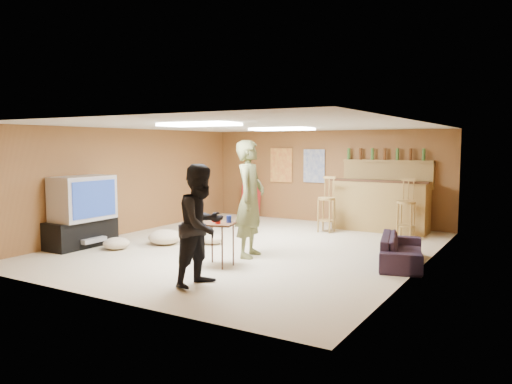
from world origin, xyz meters
The scene contains 32 objects.
ground centered at (0.00, 0.00, 0.00)m, with size 7.00×7.00×0.00m, color #C4B696.
ceiling centered at (0.00, 0.00, 2.20)m, with size 6.00×7.00×0.02m, color silver.
wall_back centered at (0.00, 3.50, 1.10)m, with size 6.00×0.02×2.20m, color brown.
wall_front centered at (0.00, -3.50, 1.10)m, with size 6.00×0.02×2.20m, color brown.
wall_left centered at (-3.00, 0.00, 1.10)m, with size 0.02×7.00×2.20m, color brown.
wall_right centered at (3.00, 0.00, 1.10)m, with size 0.02×7.00×2.20m, color brown.
tv_stand centered at (-2.72, -1.50, 0.25)m, with size 0.55×1.30×0.50m, color black.
dvd_box centered at (-2.50, -1.50, 0.15)m, with size 0.35×0.50×0.08m, color #B2B2B7.
tv_body centered at (-2.65, -1.50, 0.90)m, with size 0.60×1.10×0.80m, color #B2B2B7.
tv_screen centered at (-2.34, -1.50, 0.90)m, with size 0.02×0.95×0.65m, color navy.
bar_counter centered at (1.50, 2.95, 0.55)m, with size 2.00×0.60×1.10m, color olive.
bar_lip centered at (1.50, 2.70, 1.10)m, with size 2.10×0.12×0.05m, color #382011.
bar_shelf centered at (1.50, 3.40, 1.50)m, with size 2.00×0.18×0.05m, color olive.
bar_backing centered at (1.50, 3.42, 1.20)m, with size 2.00×0.14×0.60m, color olive.
poster_left centered at (-1.20, 3.46, 1.35)m, with size 0.60×0.03×0.85m, color #BF3F26.
poster_right centered at (-0.30, 3.46, 1.35)m, with size 0.55×0.03×0.80m, color #334C99.
folding_chair_stack centered at (-2.00, 3.30, 0.45)m, with size 0.50×0.14×0.90m, color #AC201F.
ceiling_panel_front centered at (0.00, -1.50, 2.17)m, with size 1.20×0.60×0.04m, color white.
ceiling_panel_back centered at (0.00, 1.20, 2.17)m, with size 1.20×0.60×0.04m, color white.
person_olive centered at (0.37, -0.61, 0.97)m, with size 0.71×0.46×1.94m, color #656A3D.
person_black centered at (0.71, -2.39, 0.81)m, with size 0.79×0.61×1.62m, color black.
sofa centered at (2.69, 0.13, 0.23)m, with size 1.56×0.61×0.46m, color black.
tray_table centered at (0.27, -1.43, 0.33)m, with size 0.51×0.41×0.67m, color #382011.
cup_red_near centered at (0.18, -1.36, 0.73)m, with size 0.08×0.08×0.11m, color #A6110B.
cup_red_far centered at (0.33, -1.48, 0.73)m, with size 0.09×0.09×0.12m, color #A6110B.
cup_blue centered at (0.41, -1.31, 0.72)m, with size 0.08×0.08×0.11m, color navy.
bar_stool_left centered at (0.55, 2.22, 0.60)m, with size 0.38×0.38×1.19m, color olive, non-canonical shape.
bar_stool_right centered at (2.19, 2.37, 0.54)m, with size 0.34×0.34×1.08m, color olive, non-canonical shape.
cushion_near_tv centered at (-1.54, -0.56, 0.14)m, with size 0.62×0.62×0.28m, color tan.
cushion_mid centered at (-0.79, -0.09, 0.10)m, with size 0.43×0.43×0.19m, color tan.
cushion_far centered at (-1.99, -1.34, 0.11)m, with size 0.47×0.47×0.21m, color tan.
bottle_row centered at (1.44, 3.38, 1.65)m, with size 1.76×0.08×0.26m, color #3F7233, non-canonical shape.
Camera 1 is at (4.65, -7.62, 1.87)m, focal length 35.00 mm.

